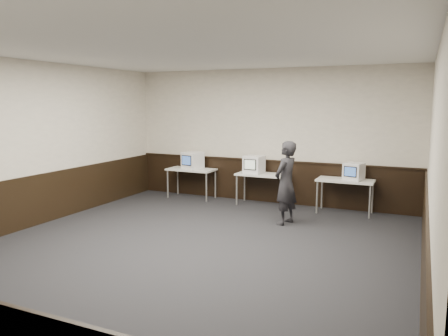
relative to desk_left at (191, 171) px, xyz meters
The scene contains 16 objects.
floor 4.13m from the desk_left, 62.18° to the right, with size 8.00×8.00×0.00m, color black.
ceiling 4.79m from the desk_left, 62.18° to the right, with size 8.00×8.00×0.00m, color white.
back_wall 2.15m from the desk_left, 11.89° to the left, with size 7.00×7.00×0.00m, color silver.
left_wall 4.05m from the desk_left, 113.96° to the right, with size 8.00×8.00×0.00m, color silver.
right_wall 6.56m from the desk_left, 33.69° to the right, with size 8.00×8.00×0.00m, color silver.
wainscot_back 1.95m from the desk_left, 11.31° to the left, with size 6.98×0.04×1.00m, color black.
wainscot_left 3.94m from the desk_left, 113.70° to the right, with size 0.04×7.98×1.00m, color black.
wainscot_right 6.48m from the desk_left, 33.79° to the right, with size 0.04×7.98×1.00m, color black.
wainscot_rail 1.96m from the desk_left, 10.73° to the left, with size 6.98×0.06×0.04m, color black.
desk_left is the anchor object (origin of this frame).
desk_center 1.90m from the desk_left, ahead, with size 1.20×0.60×0.75m.
desk_right 3.80m from the desk_left, ahead, with size 1.20×0.60×0.75m.
emac_left 0.29m from the desk_left, 20.39° to the left, with size 0.52×0.53×0.42m.
emac_center 1.70m from the desk_left, ahead, with size 0.45×0.48×0.42m.
emac_right 3.98m from the desk_left, ahead, with size 0.46×0.47×0.37m.
person 3.17m from the desk_left, 25.25° to the right, with size 0.60×0.40×1.66m, color black.
Camera 1 is at (3.36, -5.96, 2.38)m, focal length 35.00 mm.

